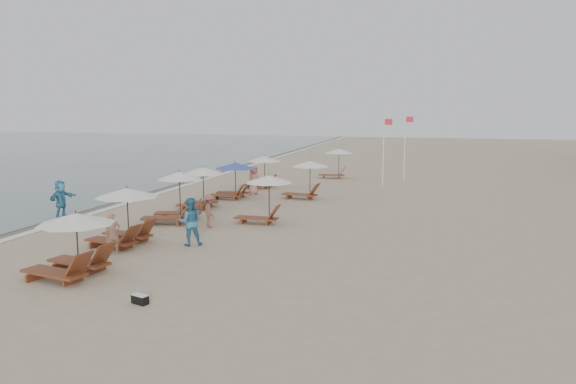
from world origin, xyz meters
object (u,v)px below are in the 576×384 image
(lounger_station_2, at_px, (174,201))
(beachgoer_mid_a, at_px, (190,222))
(lounger_station_3, at_px, (200,186))
(beachgoer_mid_b, at_px, (210,211))
(inland_station_0, at_px, (263,194))
(inland_station_1, at_px, (305,176))
(waterline_walker, at_px, (61,199))
(lounger_station_1, at_px, (122,216))
(beachgoer_near, at_px, (113,234))
(inland_station_2, at_px, (336,160))
(flag_pole_near, at_px, (384,147))
(duffel_bag, at_px, (140,299))
(beachgoer_far_b, at_px, (254,180))
(lounger_station_5, at_px, (262,171))
(lounger_station_0, at_px, (70,245))
(lounger_station_4, at_px, (232,179))

(lounger_station_2, height_order, beachgoer_mid_a, lounger_station_2)
(lounger_station_3, distance_m, beachgoer_mid_b, 4.91)
(inland_station_0, distance_m, inland_station_1, 7.23)
(waterline_walker, bearing_deg, lounger_station_1, -119.23)
(lounger_station_3, relative_size, beachgoer_near, 1.63)
(lounger_station_3, height_order, inland_station_2, inland_station_2)
(beachgoer_mid_b, xyz_separation_m, flag_pole_near, (6.06, 15.33, 1.86))
(inland_station_0, bearing_deg, inland_station_2, 89.47)
(lounger_station_3, relative_size, beachgoer_mid_b, 1.67)
(inland_station_2, height_order, flag_pole_near, flag_pole_near)
(lounger_station_1, xyz_separation_m, beachgoer_mid_b, (1.98, 3.84, -0.38))
(inland_station_0, height_order, flag_pole_near, flag_pole_near)
(beachgoer_mid_a, bearing_deg, duffel_bag, 75.62)
(lounger_station_3, distance_m, inland_station_1, 6.44)
(lounger_station_3, xyz_separation_m, beachgoer_far_b, (1.22, 5.09, -0.26))
(lounger_station_2, relative_size, lounger_station_5, 1.10)
(inland_station_1, distance_m, beachgoer_mid_b, 9.04)
(inland_station_0, bearing_deg, flag_pole_near, 73.74)
(lounger_station_0, distance_m, flag_pole_near, 24.42)
(duffel_bag, bearing_deg, lounger_station_4, 103.11)
(lounger_station_2, distance_m, inland_station_1, 9.15)
(lounger_station_4, xyz_separation_m, duffel_bag, (4.01, -17.22, -0.99))
(inland_station_0, distance_m, inland_station_2, 17.03)
(lounger_station_2, xyz_separation_m, beachgoer_far_b, (0.92, 8.67, -0.09))
(lounger_station_1, xyz_separation_m, lounger_station_4, (0.05, 11.54, -0.00))
(beachgoer_far_b, bearing_deg, lounger_station_1, -160.37)
(beachgoer_far_b, distance_m, duffel_bag, 19.16)
(lounger_station_5, relative_size, inland_station_0, 0.91)
(lounger_station_5, height_order, flag_pole_near, flag_pole_near)
(beachgoer_near, distance_m, waterline_walker, 8.43)
(lounger_station_3, bearing_deg, lounger_station_1, -87.06)
(lounger_station_2, height_order, duffel_bag, lounger_station_2)
(beachgoer_near, height_order, waterline_walker, waterline_walker)
(beachgoer_mid_a, bearing_deg, inland_station_1, -125.54)
(beachgoer_mid_a, distance_m, duffel_bag, 6.54)
(lounger_station_4, height_order, inland_station_1, inland_station_1)
(flag_pole_near, bearing_deg, waterline_walker, -132.95)
(lounger_station_3, xyz_separation_m, lounger_station_4, (0.47, 3.45, -0.04))
(beachgoer_far_b, bearing_deg, beachgoer_mid_a, -148.88)
(lounger_station_1, relative_size, lounger_station_2, 1.04)
(lounger_station_5, distance_m, beachgoer_far_b, 2.99)
(lounger_station_2, xyz_separation_m, beachgoer_near, (0.55, -5.87, -0.23))
(inland_station_0, height_order, waterline_walker, inland_station_0)
(duffel_bag, bearing_deg, inland_station_0, 90.25)
(beachgoer_near, bearing_deg, beachgoer_mid_a, 1.29)
(lounger_station_2, relative_size, beachgoer_mid_b, 1.81)
(lounger_station_4, bearing_deg, beachgoer_mid_b, -75.92)
(lounger_station_5, relative_size, beachgoer_mid_a, 1.31)
(inland_station_2, relative_size, waterline_walker, 1.47)
(lounger_station_0, height_order, beachgoer_far_b, lounger_station_0)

